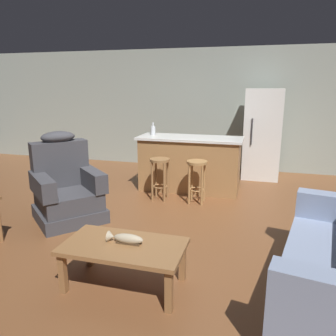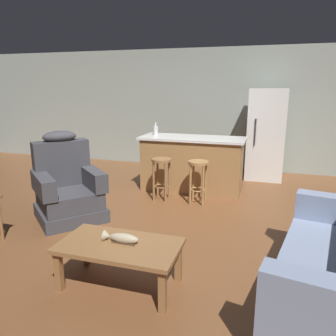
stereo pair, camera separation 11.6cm
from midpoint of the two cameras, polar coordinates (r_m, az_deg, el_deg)
ground_plane at (r=4.66m, az=-0.50°, el=-8.68°), size 12.00×12.00×0.00m
back_wall at (r=7.37m, az=6.35°, el=10.08°), size 12.00×0.05×2.60m
coffee_table at (r=3.09m, az=-8.79°, el=-13.93°), size 1.10×0.60×0.42m
fish_figurine at (r=3.06m, az=-8.60°, el=-12.06°), size 0.34×0.10×0.10m
recliner_near_lamp at (r=4.76m, az=-17.96°, el=-3.51°), size 1.19×1.19×1.20m
kitchen_island at (r=5.76m, az=3.22°, el=0.76°), size 1.80×0.70×0.95m
bar_stool_left at (r=5.26m, az=-2.05°, el=-0.58°), size 0.32×0.32×0.68m
bar_stool_right at (r=5.12m, az=4.41°, el=-1.05°), size 0.32×0.32×0.68m
refrigerator at (r=6.74m, az=15.58°, el=5.69°), size 0.70×0.69×1.76m
bottle_tall_green at (r=5.91m, az=-3.19°, el=6.59°), size 0.08×0.08×0.23m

